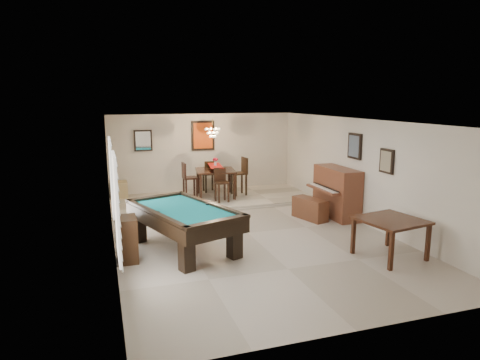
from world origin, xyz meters
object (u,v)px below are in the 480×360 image
flower_vase (215,162)px  dining_chair_west (190,181)px  square_table (390,238)px  dining_chair_east (239,176)px  dining_chair_north (209,176)px  dining_chair_south (222,185)px  upright_piano (332,193)px  apothecary_chest (127,239)px  corner_bench (120,189)px  chandelier (213,129)px  piano_bench (310,209)px  pool_table (184,229)px  dining_table (216,181)px

flower_vase → dining_chair_west: (-0.80, -0.04, -0.54)m
square_table → dining_chair_east: 5.85m
square_table → dining_chair_north: 6.75m
dining_chair_north → dining_chair_west: 1.09m
square_table → dining_chair_south: 5.39m
flower_vase → dining_chair_south: size_ratio=0.27×
square_table → dining_chair_north: dining_chair_north is taller
upright_piano → apothecary_chest: (-5.32, -1.53, -0.22)m
corner_bench → upright_piano: bearing=-34.3°
flower_vase → dining_chair_south: bearing=-90.0°
upright_piano → chandelier: size_ratio=2.62×
corner_bench → chandelier: 3.39m
dining_chair_south → corner_bench: size_ratio=1.83×
dining_chair_north → corner_bench: 2.79m
piano_bench → flower_vase: (-1.79, 2.78, 0.93)m
dining_chair_north → corner_bench: bearing=-3.2°
pool_table → flower_vase: bearing=47.3°
apothecary_chest → dining_chair_south: dining_chair_south is taller
square_table → dining_table: 6.05m
corner_bench → pool_table: bearing=-77.5°
pool_table → dining_chair_west: (0.94, 3.95, 0.24)m
upright_piano → piano_bench: upright_piano is taller
square_table → dining_chair_west: bearing=116.5°
chandelier → dining_chair_east: bearing=12.2°
dining_chair_north → dining_chair_east: dining_chair_east is taller
pool_table → dining_chair_south: bearing=43.0°
dining_chair_east → dining_table: bearing=-93.9°
piano_bench → chandelier: size_ratio=1.65×
pool_table → dining_chair_west: bearing=57.5°
square_table → upright_piano: 2.98m
chandelier → piano_bench: bearing=-53.7°
dining_chair_west → flower_vase: bearing=-89.5°
pool_table → upright_piano: size_ratio=1.65×
square_table → flower_vase: size_ratio=4.27×
pool_table → dining_chair_south: 3.71m
flower_vase → chandelier: 1.02m
pool_table → dining_chair_west: size_ratio=2.37×
upright_piano → dining_chair_south: upright_piano is taller
apothecary_chest → dining_chair_west: dining_chair_west is taller
flower_vase → corner_bench: (-2.79, 0.80, -0.84)m
dining_chair_north → chandelier: (-0.10, -0.91, 1.57)m
upright_piano → flower_vase: 3.71m
pool_table → piano_bench: pool_table is taller
square_table → dining_table: bearing=109.6°
dining_chair_south → dining_chair_east: (0.75, 0.72, 0.09)m
dining_chair_west → corner_bench: size_ratio=2.04×
dining_chair_west → corner_bench: (-2.00, 0.84, -0.31)m
piano_bench → apothecary_chest: (-4.69, -1.50, 0.16)m
dining_chair_south → corner_bench: 3.19m
piano_bench → dining_table: (-1.79, 2.78, 0.32)m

